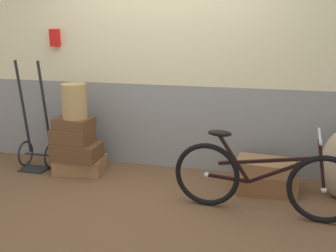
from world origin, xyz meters
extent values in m
cube|color=brown|center=(0.00, 0.00, -0.03)|extent=(9.04, 5.20, 0.06)
cube|color=gray|center=(0.00, 0.85, 0.49)|extent=(7.04, 0.20, 0.99)
cube|color=beige|center=(0.00, 0.85, 1.85)|extent=(7.04, 0.20, 1.71)
cube|color=red|center=(-1.35, 0.71, 1.50)|extent=(0.10, 0.08, 0.20)
cube|color=olive|center=(-0.94, 0.35, 0.09)|extent=(0.58, 0.43, 0.17)
cube|color=brown|center=(-0.94, 0.30, 0.27)|extent=(0.52, 0.34, 0.19)
cube|color=brown|center=(-0.99, 0.31, 0.44)|extent=(0.45, 0.34, 0.17)
cube|color=brown|center=(-0.97, 0.33, 0.59)|extent=(0.43, 0.34, 0.12)
cube|color=brown|center=(1.15, 0.32, 0.10)|extent=(0.61, 0.42, 0.20)
cube|color=olive|center=(1.14, 0.33, 0.26)|extent=(0.62, 0.42, 0.12)
cylinder|color=#A8844C|center=(-0.95, 0.33, 0.84)|extent=(0.27, 0.27, 0.38)
torus|color=black|center=(-1.67, 0.39, 0.15)|extent=(0.02, 0.31, 0.31)
torus|color=black|center=(-1.33, 0.39, 0.15)|extent=(0.02, 0.31, 0.31)
cylinder|color=black|center=(-1.50, 0.39, 0.15)|extent=(0.34, 0.02, 0.02)
cylinder|color=black|center=(-1.64, 0.39, 0.72)|extent=(0.03, 0.16, 1.12)
cylinder|color=black|center=(-1.36, 0.39, 0.72)|extent=(0.03, 0.16, 1.12)
cube|color=black|center=(-1.50, 0.28, 0.01)|extent=(0.30, 0.22, 0.02)
torus|color=black|center=(0.60, -0.14, 0.31)|extent=(0.62, 0.11, 0.62)
sphere|color=#B2B2B7|center=(0.60, -0.14, 0.31)|extent=(0.05, 0.05, 0.05)
torus|color=black|center=(1.61, -0.24, 0.31)|extent=(0.62, 0.11, 0.62)
sphere|color=#B2B2B7|center=(1.61, -0.24, 0.31)|extent=(0.05, 0.05, 0.05)
cube|color=black|center=(1.26, -0.21, 0.44)|extent=(0.57, 0.08, 0.32)
cube|color=black|center=(0.84, -0.16, 0.50)|extent=(0.30, 0.06, 0.42)
cube|color=black|center=(0.79, -0.16, 0.30)|extent=(0.39, 0.07, 0.04)
cube|color=black|center=(1.12, -0.19, 0.51)|extent=(0.84, 0.11, 0.18)
cube|color=black|center=(1.58, -0.24, 0.53)|extent=(0.11, 0.04, 0.44)
ellipsoid|color=black|center=(0.71, -0.15, 0.72)|extent=(0.23, 0.11, 0.06)
cylinder|color=#A5A5AD|center=(1.54, -0.23, 0.78)|extent=(0.07, 0.46, 0.02)
camera|label=1|loc=(1.04, -3.50, 1.69)|focal=41.45mm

